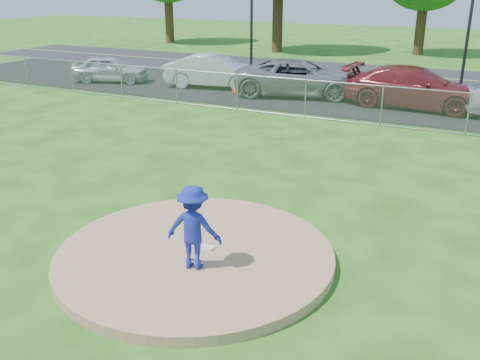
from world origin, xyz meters
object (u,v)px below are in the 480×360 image
(traffic_signal_left, at_px, (255,13))
(parked_car_white, at_px, (215,71))
(pitcher, at_px, (194,227))
(parked_car_gray, at_px, (299,78))
(parked_car_darkred, at_px, (415,88))
(traffic_cone, at_px, (236,85))
(parked_car_silver, at_px, (110,69))

(traffic_signal_left, xyz_separation_m, parked_car_white, (0.47, -5.95, -2.53))
(traffic_signal_left, height_order, pitcher, traffic_signal_left)
(parked_car_gray, height_order, parked_car_darkred, parked_car_darkred)
(parked_car_darkred, bearing_deg, traffic_cone, 94.68)
(traffic_cone, bearing_deg, parked_car_silver, -175.80)
(parked_car_silver, relative_size, parked_car_gray, 0.67)
(traffic_signal_left, relative_size, pitcher, 3.54)
(traffic_signal_left, xyz_separation_m, parked_car_gray, (5.05, -6.01, -2.51))
(traffic_signal_left, bearing_deg, traffic_cone, -73.32)
(traffic_signal_left, distance_m, traffic_cone, 7.39)
(parked_car_white, height_order, parked_car_gray, parked_car_gray)
(pitcher, bearing_deg, parked_car_gray, -87.20)
(parked_car_silver, relative_size, parked_car_white, 0.81)
(parked_car_silver, xyz_separation_m, parked_car_white, (5.82, 1.03, 0.13))
(pitcher, distance_m, parked_car_white, 18.67)
(pitcher, xyz_separation_m, parked_car_darkred, (1.29, 16.25, -0.12))
(parked_car_silver, distance_m, parked_car_white, 5.91)
(traffic_signal_left, xyz_separation_m, parked_car_darkred, (10.36, -6.27, -2.49))
(traffic_cone, relative_size, parked_car_darkred, 0.10)
(parked_car_silver, bearing_deg, traffic_signal_left, -57.29)
(parked_car_silver, bearing_deg, traffic_cone, -105.66)
(traffic_signal_left, distance_m, parked_car_silver, 9.19)
(traffic_signal_left, xyz_separation_m, parked_car_silver, (-5.34, -6.98, -2.66))
(traffic_signal_left, height_order, parked_car_white, traffic_signal_left)
(traffic_cone, bearing_deg, parked_car_white, 161.10)
(traffic_signal_left, height_order, traffic_cone, traffic_signal_left)
(parked_car_silver, height_order, parked_car_white, parked_car_white)
(pitcher, distance_m, traffic_cone, 17.60)
(traffic_signal_left, bearing_deg, parked_car_silver, -127.43)
(parked_car_white, distance_m, parked_car_gray, 4.58)
(traffic_signal_left, distance_m, parked_car_darkred, 12.37)
(pitcher, xyz_separation_m, parked_car_silver, (-14.41, 15.54, -0.29))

